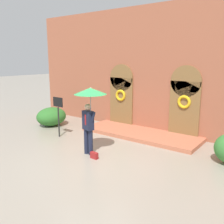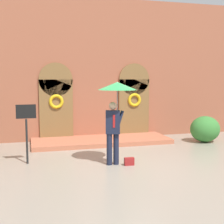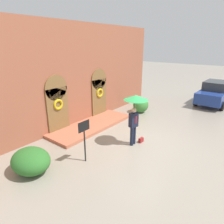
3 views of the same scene
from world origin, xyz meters
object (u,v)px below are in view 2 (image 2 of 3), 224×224
at_px(person_with_umbrella, 116,98).
at_px(handbag, 129,161).
at_px(sign_post, 26,124).
at_px(shrub_right, 205,129).

relative_size(person_with_umbrella, handbag, 8.44).
xyz_separation_m(sign_post, shrub_right, (6.62, 1.35, -0.66)).
bearing_deg(handbag, person_with_umbrella, 151.75).
relative_size(person_with_umbrella, sign_post, 1.37).
bearing_deg(shrub_right, person_with_umbrella, -153.33).
height_order(handbag, sign_post, sign_post).
distance_m(person_with_umbrella, sign_post, 2.68).
relative_size(handbag, sign_post, 0.16).
bearing_deg(person_with_umbrella, sign_post, 163.22).
xyz_separation_m(handbag, shrub_right, (3.83, 2.29, 0.39)).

